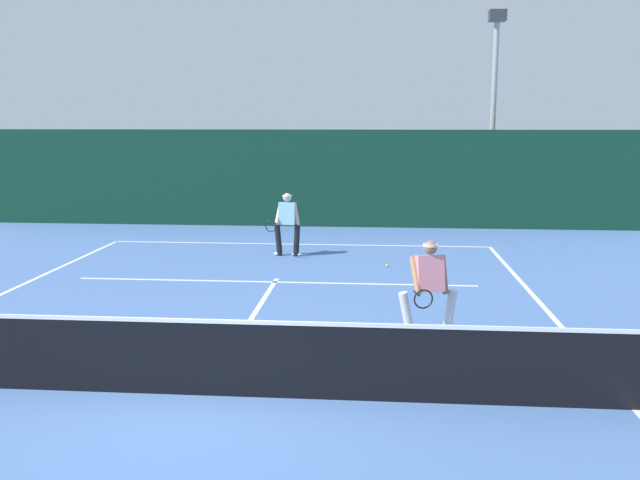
# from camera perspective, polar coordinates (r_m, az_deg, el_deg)

# --- Properties ---
(ground_plane) EXTENTS (80.00, 80.00, 0.00)m
(ground_plane) POSITION_cam_1_polar(r_m,az_deg,el_deg) (8.81, -9.90, -12.78)
(ground_plane) COLOR #486CA8
(court_line_baseline_far) EXTENTS (10.53, 0.10, 0.01)m
(court_line_baseline_far) POSITION_cam_1_polar(r_m,az_deg,el_deg) (18.90, -1.79, -0.35)
(court_line_baseline_far) COLOR white
(court_line_baseline_far) RESTS_ON ground_plane
(court_line_sideline_right) EXTENTS (0.10, 21.24, 0.01)m
(court_line_sideline_right) POSITION_cam_1_polar(r_m,az_deg,el_deg) (9.10, 25.13, -12.84)
(court_line_sideline_right) COLOR white
(court_line_sideline_right) RESTS_ON ground_plane
(court_line_service) EXTENTS (8.58, 0.10, 0.01)m
(court_line_service) POSITION_cam_1_polar(r_m,az_deg,el_deg) (14.49, -3.85, -3.56)
(court_line_service) COLOR white
(court_line_service) RESTS_ON ground_plane
(court_line_centre) EXTENTS (0.10, 6.40, 0.01)m
(court_line_centre) POSITION_cam_1_polar(r_m,az_deg,el_deg) (11.75, -5.95, -6.82)
(court_line_centre) COLOR white
(court_line_centre) RESTS_ON ground_plane
(tennis_net) EXTENTS (11.53, 0.09, 1.07)m
(tennis_net) POSITION_cam_1_polar(r_m,az_deg,el_deg) (8.63, -10.00, -9.66)
(tennis_net) COLOR #1E4723
(tennis_net) RESTS_ON ground_plane
(player_near) EXTENTS (0.96, 0.89, 1.60)m
(player_near) POSITION_cam_1_polar(r_m,az_deg,el_deg) (10.57, 9.20, -3.90)
(player_near) COLOR silver
(player_near) RESTS_ON ground_plane
(player_far) EXTENTS (0.85, 0.87, 1.61)m
(player_far) POSITION_cam_1_polar(r_m,az_deg,el_deg) (17.14, -2.80, 1.56)
(player_far) COLOR black
(player_far) RESTS_ON ground_plane
(tennis_ball) EXTENTS (0.07, 0.07, 0.07)m
(tennis_ball) POSITION_cam_1_polar(r_m,az_deg,el_deg) (16.03, 5.69, -2.16)
(tennis_ball) COLOR #D1E033
(tennis_ball) RESTS_ON ground_plane
(back_fence_windscreen) EXTENTS (21.60, 0.12, 3.14)m
(back_fence_windscreen) POSITION_cam_1_polar(r_m,az_deg,el_deg) (21.95, -0.83, 5.22)
(back_fence_windscreen) COLOR #103727
(back_fence_windscreen) RESTS_ON ground_plane
(light_pole) EXTENTS (0.55, 0.44, 6.97)m
(light_pole) POSITION_cam_1_polar(r_m,az_deg,el_deg) (23.66, 14.48, 11.91)
(light_pole) COLOR #9EA39E
(light_pole) RESTS_ON ground_plane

